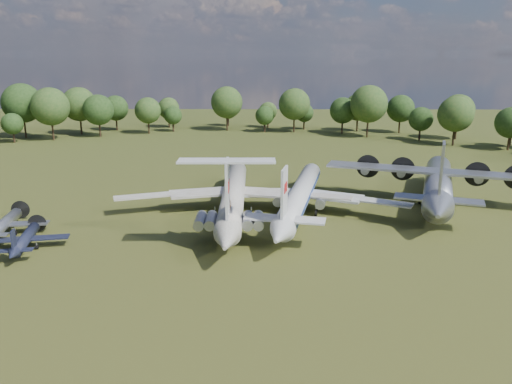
# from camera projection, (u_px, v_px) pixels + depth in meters

# --- Properties ---
(ground) EXTENTS (300.00, 300.00, 0.00)m
(ground) POSITION_uv_depth(u_px,v_px,m) (211.00, 221.00, 71.00)
(ground) COLOR #263B13
(ground) RESTS_ON ground
(il62_airliner) EXTENTS (35.85, 46.22, 4.48)m
(il62_airliner) POSITION_uv_depth(u_px,v_px,m) (233.00, 199.00, 73.57)
(il62_airliner) COLOR silver
(il62_airliner) RESTS_ON ground
(tu104_jet) EXTENTS (40.22, 48.56, 4.29)m
(tu104_jet) POSITION_uv_depth(u_px,v_px,m) (300.00, 199.00, 73.93)
(tu104_jet) COLOR silver
(tu104_jet) RESTS_ON ground
(an12_transport) EXTENTS (46.21, 48.78, 5.19)m
(an12_transport) POSITION_uv_depth(u_px,v_px,m) (438.00, 188.00, 78.29)
(an12_transport) COLOR gray
(an12_transport) RESTS_ON ground
(small_prop_west) EXTENTS (12.28, 15.14, 1.98)m
(small_prop_west) POSITION_uv_depth(u_px,v_px,m) (26.00, 241.00, 60.38)
(small_prop_west) COLOR black
(small_prop_west) RESTS_ON ground
(small_prop_northwest) EXTENTS (12.75, 16.16, 2.18)m
(small_prop_northwest) POSITION_uv_depth(u_px,v_px,m) (4.00, 227.00, 65.14)
(small_prop_northwest) COLOR #A9ACB1
(small_prop_northwest) RESTS_ON ground
(person_on_il62) EXTENTS (0.64, 0.46, 1.63)m
(person_on_il62) POSITION_uv_depth(u_px,v_px,m) (229.00, 204.00, 60.66)
(person_on_il62) COLOR #94684B
(person_on_il62) RESTS_ON il62_airliner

